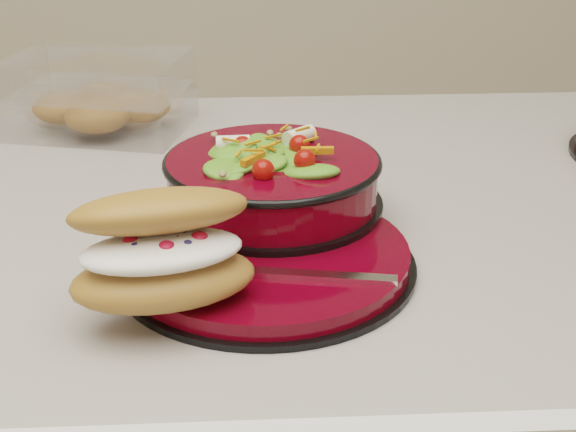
{
  "coord_description": "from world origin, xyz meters",
  "views": [
    {
      "loc": [
        -0.1,
        -0.76,
        1.24
      ],
      "look_at": [
        -0.07,
        -0.12,
        0.94
      ],
      "focal_mm": 50.0,
      "sensor_mm": 36.0,
      "label": 1
    }
  ],
  "objects": [
    {
      "name": "dinner_plate",
      "position": [
        -0.09,
        -0.15,
        0.91
      ],
      "size": [
        0.26,
        0.26,
        0.02
      ],
      "rotation": [
        0.0,
        0.0,
        -0.0
      ],
      "color": "black",
      "rests_on": "island_counter"
    },
    {
      "name": "salad_bowl",
      "position": [
        -0.08,
        -0.06,
        0.95
      ],
      "size": [
        0.21,
        0.21,
        0.09
      ],
      "rotation": [
        0.0,
        0.0,
        0.15
      ],
      "color": "black",
      "rests_on": "dinner_plate"
    },
    {
      "name": "croissant",
      "position": [
        -0.17,
        -0.22,
        0.96
      ],
      "size": [
        0.15,
        0.12,
        0.08
      ],
      "rotation": [
        0.0,
        0.0,
        0.2
      ],
      "color": "#A86C33",
      "rests_on": "dinner_plate"
    },
    {
      "name": "fork",
      "position": [
        -0.07,
        -0.2,
        0.92
      ],
      "size": [
        0.16,
        0.04,
        0.0
      ],
      "rotation": [
        0.0,
        0.0,
        1.39
      ],
      "color": "silver",
      "rests_on": "dinner_plate"
    },
    {
      "name": "pastry_box",
      "position": [
        -0.29,
        0.24,
        0.94
      ],
      "size": [
        0.24,
        0.2,
        0.09
      ],
      "rotation": [
        0.0,
        0.0,
        -0.23
      ],
      "color": "white",
      "rests_on": "island_counter"
    }
  ]
}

